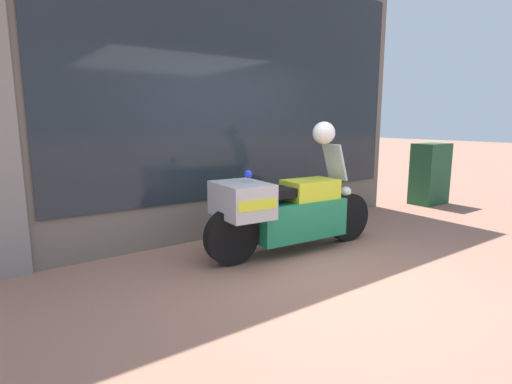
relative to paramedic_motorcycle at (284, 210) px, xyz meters
The scene contains 6 objects.
ground_plane 0.93m from the paramedic_motorcycle, 105.87° to the right, with size 60.00×60.00×0.00m, color #9E6B56.
shop_building 2.06m from the paramedic_motorcycle, 117.52° to the left, with size 6.68×0.55×4.02m.
window_display 1.31m from the paramedic_motorcycle, 80.83° to the left, with size 5.25×0.30×2.12m.
paramedic_motorcycle is the anchor object (origin of this frame).
utility_cabinet 4.23m from the paramedic_motorcycle, ahead, with size 0.71×0.45×1.16m, color #1E4C2D.
white_helmet 1.07m from the paramedic_motorcycle, ahead, with size 0.28×0.28×0.28m, color white.
Camera 1 is at (-2.78, -2.83, 1.58)m, focal length 28.00 mm.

